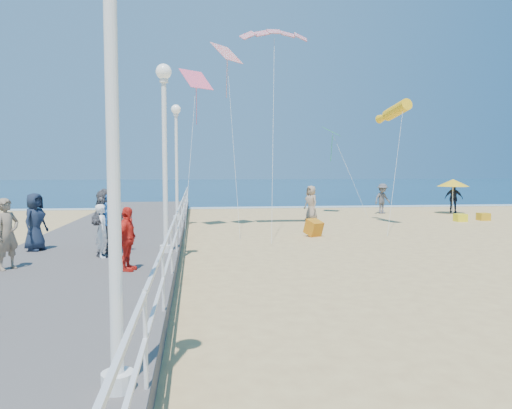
{
  "coord_description": "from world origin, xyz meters",
  "views": [
    {
      "loc": [
        -4.5,
        -14.39,
        2.8
      ],
      "look_at": [
        -2.5,
        2.0,
        1.6
      ],
      "focal_mm": 35.0,
      "sensor_mm": 36.0,
      "label": 1
    }
  ],
  "objects": [
    {
      "name": "beach_walker_a",
      "position": [
        6.98,
        15.15,
        0.93
      ],
      "size": [
        1.38,
        1.1,
        1.86
      ],
      "primitive_type": "imported",
      "rotation": [
        0.0,
        0.0,
        0.39
      ],
      "color": "#505055",
      "rests_on": "ground"
    },
    {
      "name": "beach_walker_b",
      "position": [
        11.65,
        15.17,
        0.91
      ],
      "size": [
        1.14,
        0.97,
        1.83
      ],
      "primitive_type": "imported",
      "rotation": [
        0.0,
        0.0,
        2.54
      ],
      "color": "#161D31",
      "rests_on": "ground"
    },
    {
      "name": "beach_chair_right",
      "position": [
        9.38,
        10.27,
        0.2
      ],
      "size": [
        0.55,
        0.55,
        0.4
      ],
      "primitive_type": "cube",
      "color": "yellow",
      "rests_on": "ground"
    },
    {
      "name": "ground",
      "position": [
        0.0,
        0.0,
        0.0
      ],
      "size": [
        160.0,
        160.0,
        0.0
      ],
      "primitive_type": "plane",
      "color": "#D8B571",
      "rests_on": "ground"
    },
    {
      "name": "railing",
      "position": [
        -5.05,
        0.0,
        1.25
      ],
      "size": [
        0.05,
        42.0,
        0.55
      ],
      "color": "white",
      "rests_on": "boardwalk"
    },
    {
      "name": "spectator_4",
      "position": [
        -9.14,
        0.72,
        1.24
      ],
      "size": [
        0.82,
        0.97,
        1.69
      ],
      "primitive_type": "imported",
      "rotation": [
        0.0,
        0.0,
        1.17
      ],
      "color": "#182235",
      "rests_on": "boardwalk"
    },
    {
      "name": "beach_umbrella",
      "position": [
        11.2,
        14.49,
        1.91
      ],
      "size": [
        1.9,
        1.9,
        2.14
      ],
      "color": "white",
      "rests_on": "ground"
    },
    {
      "name": "woman_holding_toddler",
      "position": [
        -7.0,
        -0.68,
        1.12
      ],
      "size": [
        0.41,
        0.57,
        1.44
      ],
      "primitive_type": "imported",
      "rotation": [
        0.0,
        0.0,
        1.71
      ],
      "color": "white",
      "rests_on": "boardwalk"
    },
    {
      "name": "kite_windsock",
      "position": [
        5.02,
        8.48,
        5.56
      ],
      "size": [
        1.05,
        2.94,
        1.14
      ],
      "primitive_type": "cylinder",
      "rotation": [
        1.36,
        0.0,
        0.17
      ],
      "color": "yellow"
    },
    {
      "name": "toddler_held",
      "position": [
        -6.85,
        -0.53,
        1.67
      ],
      "size": [
        0.37,
        0.45,
        0.85
      ],
      "primitive_type": "imported",
      "rotation": [
        0.0,
        0.0,
        1.71
      ],
      "color": "#377FD1",
      "rests_on": "boardwalk"
    },
    {
      "name": "spectator_0",
      "position": [
        -6.88,
        0.49,
        1.29
      ],
      "size": [
        0.52,
        0.71,
        1.78
      ],
      "primitive_type": "imported",
      "rotation": [
        0.0,
        0.0,
        1.73
      ],
      "color": "#172433",
      "rests_on": "boardwalk"
    },
    {
      "name": "beach_chair_left",
      "position": [
        10.89,
        10.64,
        0.2
      ],
      "size": [
        0.55,
        0.55,
        0.4
      ],
      "primitive_type": "cube",
      "color": "gold",
      "rests_on": "ground"
    },
    {
      "name": "spectator_5",
      "position": [
        -6.93,
        -0.4,
        1.33
      ],
      "size": [
        1.16,
        1.8,
        1.86
      ],
      "primitive_type": "imported",
      "rotation": [
        0.0,
        0.0,
        1.18
      ],
      "color": "#514F54",
      "rests_on": "boardwalk"
    },
    {
      "name": "kite_parafoil",
      "position": [
        -0.98,
        7.82,
        8.82
      ],
      "size": [
        3.05,
        0.94,
        0.65
      ],
      "primitive_type": null,
      "rotation": [
        0.44,
        0.0,
        0.0
      ],
      "color": "red"
    },
    {
      "name": "ocean",
      "position": [
        0.0,
        65.0,
        0.01
      ],
      "size": [
        160.0,
        90.0,
        0.05
      ],
      "primitive_type": "cube",
      "color": "#0C2E4D",
      "rests_on": "ground"
    },
    {
      "name": "surf_line",
      "position": [
        0.0,
        20.5,
        0.03
      ],
      "size": [
        160.0,
        1.2,
        0.04
      ],
      "primitive_type": "cube",
      "color": "white",
      "rests_on": "ground"
    },
    {
      "name": "kite_diamond_green",
      "position": [
        3.78,
        15.4,
        5.03
      ],
      "size": [
        1.39,
        1.45,
        0.54
      ],
      "primitive_type": "cube",
      "rotation": [
        0.48,
        0.0,
        1.17
      ],
      "color": "green"
    },
    {
      "name": "spectator_6",
      "position": [
        -8.93,
        -2.06,
        1.25
      ],
      "size": [
        0.67,
        0.74,
        1.7
      ],
      "primitive_type": "imported",
      "rotation": [
        0.0,
        0.0,
        1.02
      ],
      "color": "#806E58",
      "rests_on": "boardwalk"
    },
    {
      "name": "kite_diamond_pink",
      "position": [
        -4.42,
        8.23,
        6.74
      ],
      "size": [
        1.55,
        1.48,
        0.92
      ],
      "primitive_type": "cube",
      "rotation": [
        0.8,
        0.0,
        0.66
      ],
      "color": "#F45A7D"
    },
    {
      "name": "beach_walker_c",
      "position": [
        1.71,
        11.91,
        0.93
      ],
      "size": [
        0.93,
        1.08,
        1.87
      ],
      "primitive_type": "imported",
      "rotation": [
        0.0,
        0.0,
        -1.13
      ],
      "color": "gray",
      "rests_on": "ground"
    },
    {
      "name": "lamp_post_near",
      "position": [
        -5.35,
        -9.0,
        3.66
      ],
      "size": [
        0.44,
        0.44,
        5.32
      ],
      "color": "white",
      "rests_on": "boardwalk"
    },
    {
      "name": "spectator_3",
      "position": [
        -6.09,
        -2.56,
        1.15
      ],
      "size": [
        0.58,
        0.95,
        1.51
      ],
      "primitive_type": "imported",
      "rotation": [
        0.0,
        0.0,
        1.31
      ],
      "color": "red",
      "rests_on": "boardwalk"
    },
    {
      "name": "boardwalk",
      "position": [
        -7.5,
        0.0,
        0.2
      ],
      "size": [
        5.0,
        44.0,
        0.4
      ],
      "primitive_type": "cube",
      "color": "#645E5B",
      "rests_on": "ground"
    },
    {
      "name": "lamp_post_mid",
      "position": [
        -5.35,
        0.0,
        3.66
      ],
      "size": [
        0.44,
        0.44,
        5.32
      ],
      "color": "white",
      "rests_on": "boardwalk"
    },
    {
      "name": "kite_diamond_redwhite",
      "position": [
        -3.07,
        8.04,
        7.88
      ],
      "size": [
        1.5,
        1.52,
        0.86
      ],
      "primitive_type": "cube",
      "rotation": [
        0.76,
        0.0,
        0.83
      ],
      "color": "red"
    },
    {
      "name": "box_kite",
      "position": [
        0.32,
        5.52,
        0.3
      ],
      "size": [
        0.82,
        0.89,
        0.74
      ],
      "primitive_type": "cube",
      "rotation": [
        0.31,
        0.0,
        0.51
      ],
      "color": "#C4450B",
      "rests_on": "ground"
    },
    {
      "name": "lamp_post_far",
      "position": [
        -5.35,
        9.0,
        3.66
      ],
      "size": [
        0.44,
        0.44,
        5.32
      ],
      "color": "white",
      "rests_on": "boardwalk"
    }
  ]
}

